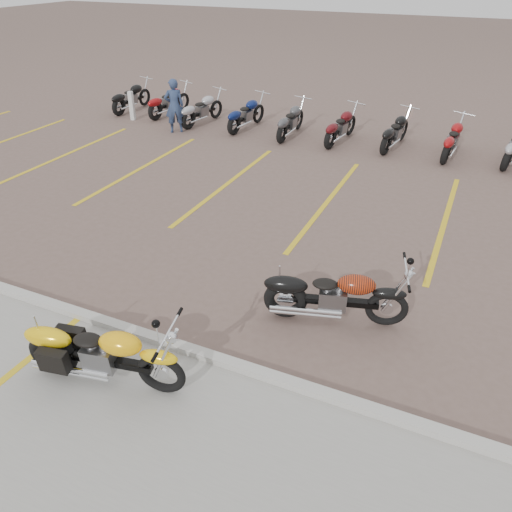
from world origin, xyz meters
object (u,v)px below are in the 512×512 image
at_px(person_a, 174,106).
at_px(bollard, 132,106).
at_px(yellow_cruiser, 101,355).
at_px(flame_cruiser, 332,297).

bearing_deg(person_a, bollard, -53.65).
xyz_separation_m(yellow_cruiser, person_a, (-5.32, 10.16, 0.39)).
bearing_deg(bollard, flame_cruiser, -39.37).
relative_size(flame_cruiser, person_a, 1.29).
xyz_separation_m(yellow_cruiser, flame_cruiser, (2.42, 2.59, -0.01)).
bearing_deg(bollard, yellow_cruiser, -55.05).
distance_m(flame_cruiser, bollard, 12.85).
height_order(yellow_cruiser, person_a, person_a).
relative_size(flame_cruiser, bollard, 2.23).
height_order(flame_cruiser, bollard, bollard).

